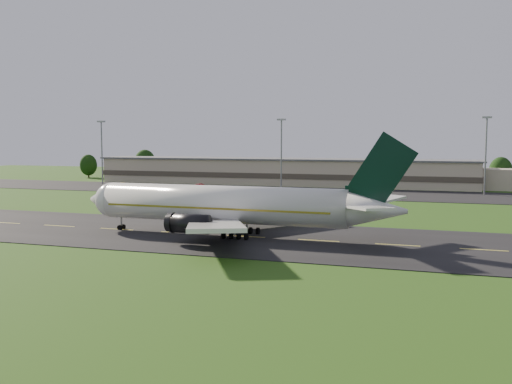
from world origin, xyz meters
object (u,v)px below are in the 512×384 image
(light_mast_east, at_px, (486,146))
(service_vehicle_b, at_px, (201,186))
(light_mast_centre, at_px, (281,145))
(service_vehicle_d, at_px, (360,190))
(service_vehicle_a, at_px, (121,184))
(light_mast_west, at_px, (102,145))
(service_vehicle_c, at_px, (284,191))
(airliner, at_px, (228,205))
(terminal, at_px, (299,172))

(light_mast_east, relative_size, service_vehicle_b, 4.88)
(light_mast_centre, xyz_separation_m, service_vehicle_d, (23.55, -4.72, -12.05))
(light_mast_east, relative_size, service_vehicle_a, 4.85)
(light_mast_west, height_order, service_vehicle_a, light_mast_west)
(service_vehicle_b, bearing_deg, light_mast_west, 93.93)
(service_vehicle_a, bearing_deg, service_vehicle_b, 17.50)
(service_vehicle_b, bearing_deg, light_mast_east, -73.37)
(light_mast_east, height_order, service_vehicle_d, light_mast_east)
(light_mast_east, distance_m, service_vehicle_b, 79.04)
(light_mast_west, height_order, service_vehicle_b, light_mast_west)
(service_vehicle_b, bearing_deg, service_vehicle_c, -92.94)
(light_mast_west, bearing_deg, service_vehicle_c, -11.55)
(airliner, bearing_deg, terminal, 98.18)
(airliner, bearing_deg, service_vehicle_c, 98.92)
(light_mast_west, bearing_deg, service_vehicle_a, -35.40)
(service_vehicle_a, distance_m, service_vehicle_d, 71.46)
(airliner, relative_size, light_mast_west, 2.52)
(light_mast_centre, xyz_separation_m, light_mast_east, (55.00, 0.00, 0.00))
(light_mast_centre, bearing_deg, airliner, -79.99)
(terminal, xyz_separation_m, light_mast_centre, (-1.40, -16.18, 8.75))
(light_mast_centre, bearing_deg, service_vehicle_a, -169.72)
(light_mast_east, bearing_deg, service_vehicle_b, -175.89)
(light_mast_east, relative_size, service_vehicle_c, 4.11)
(service_vehicle_b, bearing_deg, service_vehicle_a, 109.55)
(terminal, xyz_separation_m, service_vehicle_a, (-49.20, -24.85, -3.18))
(light_mast_east, height_order, service_vehicle_a, light_mast_east)
(light_mast_west, bearing_deg, service_vehicle_b, -8.59)
(light_mast_east, distance_m, service_vehicle_c, 53.63)
(light_mast_centre, distance_m, service_vehicle_a, 50.02)
(service_vehicle_a, relative_size, service_vehicle_c, 0.85)
(terminal, relative_size, service_vehicle_b, 34.74)
(light_mast_centre, relative_size, service_vehicle_d, 5.00)
(airliner, height_order, light_mast_east, light_mast_east)
(terminal, height_order, service_vehicle_a, terminal)
(light_mast_west, xyz_separation_m, service_vehicle_c, (64.40, -13.16, -11.95))
(light_mast_west, bearing_deg, terminal, 14.76)
(light_mast_east, distance_m, service_vehicle_a, 103.85)
(terminal, bearing_deg, service_vehicle_d, -43.35)
(terminal, distance_m, service_vehicle_d, 30.63)
(light_mast_west, relative_size, light_mast_centre, 1.00)
(service_vehicle_d, bearing_deg, light_mast_centre, 94.87)
(terminal, relative_size, light_mast_east, 7.13)
(service_vehicle_a, relative_size, service_vehicle_b, 1.00)
(light_mast_west, height_order, light_mast_east, same)
(service_vehicle_d, bearing_deg, service_vehicle_a, 109.38)
(light_mast_west, height_order, service_vehicle_c, light_mast_west)
(service_vehicle_d, bearing_deg, service_vehicle_c, 130.00)
(service_vehicle_a, distance_m, service_vehicle_c, 52.40)
(terminal, bearing_deg, service_vehicle_b, -138.17)
(light_mast_centre, distance_m, service_vehicle_b, 26.46)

